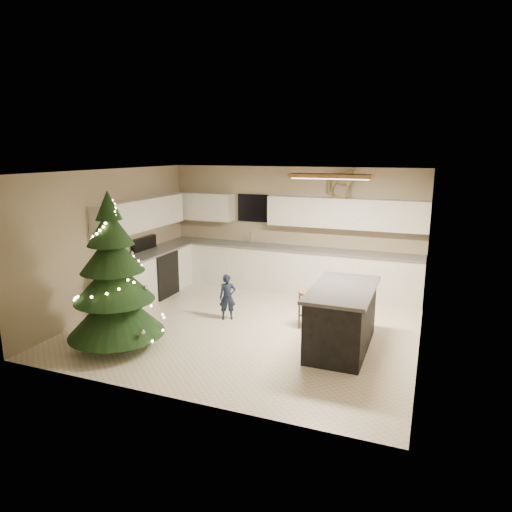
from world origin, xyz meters
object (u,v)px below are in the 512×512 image
island (342,318)px  toddler (228,297)px  rocking_horse (340,183)px  bar_stool (308,300)px  christmas_tree (114,285)px

island → toddler: (-2.11, 0.49, -0.07)m
rocking_horse → bar_stool: bearing=-171.2°
rocking_horse → toddler: bearing=156.1°
toddler → bar_stool: bearing=-25.4°
bar_stool → rocking_horse: bearing=87.9°
island → bar_stool: size_ratio=2.69×
toddler → island: bearing=-44.0°
bar_stool → christmas_tree: (-2.49, -1.81, 0.50)m
christmas_tree → rocking_horse: size_ratio=3.32×
bar_stool → rocking_horse: (0.08, 2.02, 1.83)m
christmas_tree → toddler: bearing=57.4°
christmas_tree → rocking_horse: bearing=56.2°
bar_stool → rocking_horse: size_ratio=0.88×
toddler → christmas_tree: bearing=-153.5°
island → bar_stool: (-0.68, 0.63, -0.00)m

